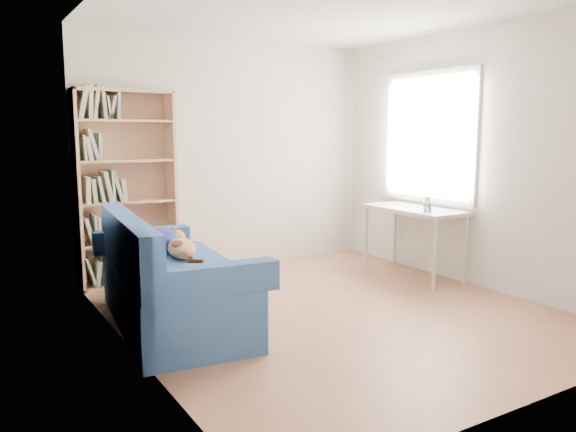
{
  "coord_description": "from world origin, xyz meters",
  "views": [
    {
      "loc": [
        -2.79,
        -3.87,
        1.54
      ],
      "look_at": [
        -0.36,
        0.13,
        0.85
      ],
      "focal_mm": 35.0,
      "sensor_mm": 36.0,
      "label": 1
    }
  ],
  "objects_px": {
    "sofa": "(169,283)",
    "bookshelf": "(126,196)",
    "pen_cup": "(427,206)",
    "desk": "(414,215)"
  },
  "relations": [
    {
      "from": "sofa",
      "to": "pen_cup",
      "type": "distance_m",
      "value": 2.73
    },
    {
      "from": "bookshelf",
      "to": "desk",
      "type": "distance_m",
      "value": 3.02
    },
    {
      "from": "bookshelf",
      "to": "pen_cup",
      "type": "xyz_separation_m",
      "value": [
        2.6,
        -1.61,
        -0.1
      ]
    },
    {
      "from": "bookshelf",
      "to": "pen_cup",
      "type": "distance_m",
      "value": 3.06
    },
    {
      "from": "sofa",
      "to": "bookshelf",
      "type": "xyz_separation_m",
      "value": [
        0.08,
        1.44,
        0.56
      ]
    },
    {
      "from": "pen_cup",
      "to": "desk",
      "type": "bearing_deg",
      "value": 69.63
    },
    {
      "from": "sofa",
      "to": "pen_cup",
      "type": "height_order",
      "value": "sofa"
    },
    {
      "from": "sofa",
      "to": "bookshelf",
      "type": "height_order",
      "value": "bookshelf"
    },
    {
      "from": "desk",
      "to": "sofa",
      "type": "bearing_deg",
      "value": -177.19
    },
    {
      "from": "desk",
      "to": "pen_cup",
      "type": "distance_m",
      "value": 0.36
    }
  ]
}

